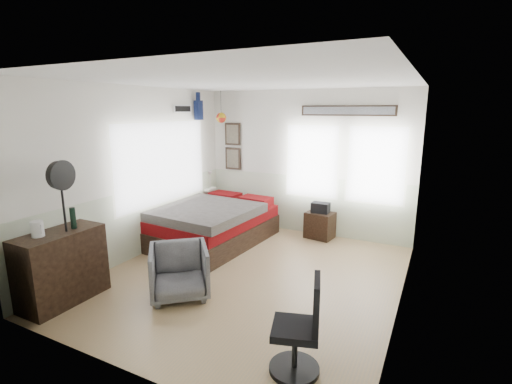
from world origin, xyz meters
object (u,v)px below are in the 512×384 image
Objects in this scene: dresser at (62,267)px; task_chair at (301,335)px; bed at (213,224)px; nightstand at (320,225)px; armchair at (179,271)px.

task_chair is at bearing 1.96° from dresser.
task_chair reaches higher than dresser.
dresser is at bearing -96.20° from bed.
task_chair is (0.94, -3.59, 0.13)m from nightstand.
nightstand is at bearing 32.08° from armchair.
nightstand is at bearing 87.56° from task_chair.
armchair reaches higher than nightstand.
bed is at bearing 79.34° from dresser.
bed reaches higher than armchair.
dresser is 1.08× the size of task_chair.
dresser reaches higher than armchair.
armchair is 3.09m from nightstand.
bed is 3.14× the size of armchair.
nightstand is at bearing 59.99° from dresser.
task_chair is (2.58, -2.50, 0.03)m from bed.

